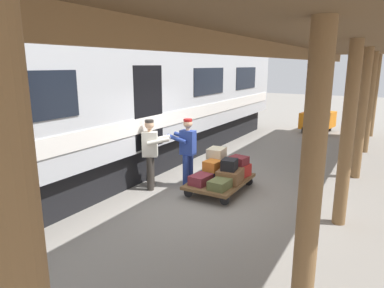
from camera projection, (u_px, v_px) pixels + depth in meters
name	position (u px, v px, depth m)	size (l,w,h in m)	color
ground_plane	(218.00, 197.00, 7.79)	(60.00, 60.00, 0.00)	gray
platform_canopy	(353.00, 46.00, 5.82)	(3.20, 19.84, 3.56)	brown
train_car	(103.00, 100.00, 8.99)	(3.02, 18.15, 4.00)	#B7BABF
luggage_cart	(220.00, 181.00, 8.14)	(1.14, 1.79, 0.28)	brown
suitcase_burgundy_valise	(201.00, 179.00, 7.81)	(0.37, 0.51, 0.22)	maroon
suitcase_navy_fabric	(210.00, 174.00, 8.23)	(0.38, 0.51, 0.19)	navy
suitcase_brown_leather	(230.00, 176.00, 7.97)	(0.52, 0.64, 0.29)	brown
suitcase_red_plastic	(238.00, 170.00, 8.38)	(0.47, 0.52, 0.29)	#AD231E
suitcase_olive_duffel	(221.00, 184.00, 7.56)	(0.39, 0.61, 0.20)	brown
suitcase_tan_vintage	(219.00, 169.00, 8.65)	(0.37, 0.63, 0.21)	tan
suitcase_slate_roller	(218.00, 161.00, 8.59)	(0.37, 0.41, 0.18)	#4C515B
suitcase_maroon_trunk	(239.00, 160.00, 8.34)	(0.40, 0.37, 0.20)	maroon
suitcase_cream_canvas	(217.00, 153.00, 8.54)	(0.38, 0.47, 0.25)	beige
suitcase_orange_carryall	(212.00, 166.00, 8.18)	(0.34, 0.39, 0.24)	#CC6B23
suitcase_black_hardshell	(229.00, 165.00, 7.89)	(0.33, 0.37, 0.26)	black
porter_in_overalls	(187.00, 150.00, 8.31)	(0.67, 0.43, 1.70)	navy
porter_by_door	(151.00, 152.00, 8.14)	(0.74, 0.63, 1.70)	#332D28
baggage_tug	(318.00, 118.00, 15.24)	(1.37, 1.86, 1.30)	orange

